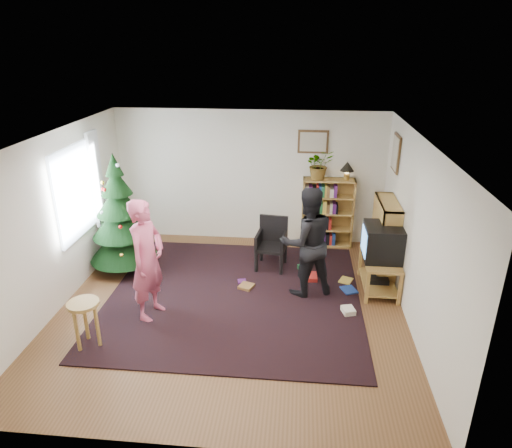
# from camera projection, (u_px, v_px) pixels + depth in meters

# --- Properties ---
(floor) EXTENTS (5.00, 5.00, 0.00)m
(floor) POSITION_uv_depth(u_px,v_px,m) (232.00, 307.00, 6.74)
(floor) COLOR brown
(floor) RESTS_ON ground
(ceiling) EXTENTS (5.00, 5.00, 0.00)m
(ceiling) POSITION_uv_depth(u_px,v_px,m) (228.00, 139.00, 5.79)
(ceiling) COLOR white
(ceiling) RESTS_ON wall_back
(wall_back) EXTENTS (5.00, 0.02, 2.50)m
(wall_back) POSITION_uv_depth(u_px,v_px,m) (250.00, 177.00, 8.56)
(wall_back) COLOR silver
(wall_back) RESTS_ON floor
(wall_front) EXTENTS (5.00, 0.02, 2.50)m
(wall_front) POSITION_uv_depth(u_px,v_px,m) (187.00, 341.00, 3.96)
(wall_front) COLOR silver
(wall_front) RESTS_ON floor
(wall_left) EXTENTS (0.02, 5.00, 2.50)m
(wall_left) POSITION_uv_depth(u_px,v_px,m) (56.00, 222.00, 6.49)
(wall_left) COLOR silver
(wall_left) RESTS_ON floor
(wall_right) EXTENTS (0.02, 5.00, 2.50)m
(wall_right) POSITION_uv_depth(u_px,v_px,m) (416.00, 236.00, 6.04)
(wall_right) COLOR silver
(wall_right) RESTS_ON floor
(rug) EXTENTS (3.80, 3.60, 0.02)m
(rug) POSITION_uv_depth(u_px,v_px,m) (235.00, 295.00, 7.01)
(rug) COLOR black
(rug) RESTS_ON floor
(window_pane) EXTENTS (0.04, 1.20, 1.40)m
(window_pane) POSITION_uv_depth(u_px,v_px,m) (75.00, 192.00, 6.94)
(window_pane) COLOR silver
(window_pane) RESTS_ON wall_left
(curtain) EXTENTS (0.06, 0.35, 1.60)m
(curtain) POSITION_uv_depth(u_px,v_px,m) (97.00, 179.00, 7.58)
(curtain) COLOR silver
(curtain) RESTS_ON wall_left
(picture_back) EXTENTS (0.55, 0.03, 0.42)m
(picture_back) POSITION_uv_depth(u_px,v_px,m) (313.00, 142.00, 8.17)
(picture_back) COLOR #4C3319
(picture_back) RESTS_ON wall_back
(picture_right) EXTENTS (0.03, 0.50, 0.60)m
(picture_right) POSITION_uv_depth(u_px,v_px,m) (396.00, 153.00, 7.38)
(picture_right) COLOR #4C3319
(picture_right) RESTS_ON wall_right
(christmas_tree) EXTENTS (1.12, 1.12, 2.02)m
(christmas_tree) POSITION_uv_depth(u_px,v_px,m) (121.00, 223.00, 7.53)
(christmas_tree) COLOR #3F2816
(christmas_tree) RESTS_ON rug
(bookshelf_back) EXTENTS (0.95, 0.30, 1.30)m
(bookshelf_back) POSITION_uv_depth(u_px,v_px,m) (327.00, 212.00, 8.51)
(bookshelf_back) COLOR #AA803C
(bookshelf_back) RESTS_ON floor
(bookshelf_right) EXTENTS (0.30, 0.95, 1.30)m
(bookshelf_right) POSITION_uv_depth(u_px,v_px,m) (384.00, 238.00, 7.40)
(bookshelf_right) COLOR #AA803C
(bookshelf_right) RESTS_ON floor
(tv_stand) EXTENTS (0.53, 0.96, 0.55)m
(tv_stand) POSITION_uv_depth(u_px,v_px,m) (379.00, 270.00, 7.09)
(tv_stand) COLOR #AA803C
(tv_stand) RESTS_ON floor
(crt_tv) EXTENTS (0.56, 0.61, 0.53)m
(crt_tv) POSITION_uv_depth(u_px,v_px,m) (382.00, 242.00, 6.91)
(crt_tv) COLOR black
(crt_tv) RESTS_ON tv_stand
(armchair) EXTENTS (0.54, 0.54, 0.89)m
(armchair) POSITION_uv_depth(u_px,v_px,m) (272.00, 241.00, 7.77)
(armchair) COLOR black
(armchair) RESTS_ON rug
(stool) EXTENTS (0.39, 0.39, 0.65)m
(stool) POSITION_uv_depth(u_px,v_px,m) (84.00, 312.00, 5.70)
(stool) COLOR #AA803C
(stool) RESTS_ON floor
(person_standing) EXTENTS (0.57, 0.73, 1.75)m
(person_standing) POSITION_uv_depth(u_px,v_px,m) (147.00, 260.00, 6.22)
(person_standing) COLOR #C54E6E
(person_standing) RESTS_ON rug
(person_by_chair) EXTENTS (1.01, 0.89, 1.72)m
(person_by_chair) POSITION_uv_depth(u_px,v_px,m) (307.00, 242.00, 6.80)
(person_by_chair) COLOR black
(person_by_chair) RESTS_ON rug
(potted_plant) EXTENTS (0.60, 0.56, 0.54)m
(potted_plant) POSITION_uv_depth(u_px,v_px,m) (319.00, 165.00, 8.18)
(potted_plant) COLOR gray
(potted_plant) RESTS_ON bookshelf_back
(table_lamp) EXTENTS (0.25, 0.25, 0.34)m
(table_lamp) POSITION_uv_depth(u_px,v_px,m) (347.00, 168.00, 8.15)
(table_lamp) COLOR #A57F33
(table_lamp) RESTS_ON bookshelf_back
(floor_clutter) EXTENTS (1.90, 1.46, 0.08)m
(floor_clutter) POSITION_uv_depth(u_px,v_px,m) (306.00, 284.00, 7.27)
(floor_clutter) COLOR #A51E19
(floor_clutter) RESTS_ON rug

